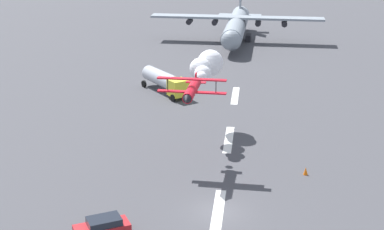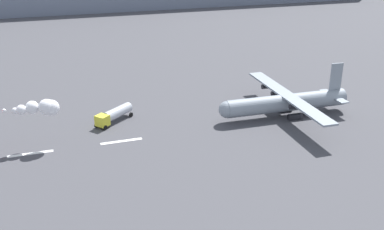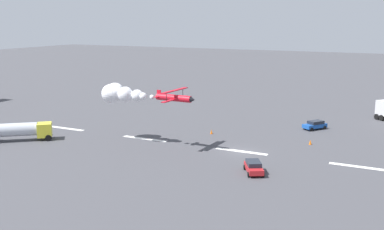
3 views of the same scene
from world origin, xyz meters
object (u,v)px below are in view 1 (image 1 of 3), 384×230
Objects in this scene: fuel_tanker_truck at (165,81)px; traffic_cone_far at (306,171)px; cargo_transport_plane at (236,26)px; airport_staff_sedan at (103,226)px; stunt_biplane_red at (206,67)px.

traffic_cone_far is (-25.18, -17.55, -1.37)m from fuel_tanker_truck.
cargo_transport_plane is 44.72× the size of traffic_cone_far.
airport_staff_sedan reaches higher than traffic_cone_far.
airport_staff_sedan is at bearing 174.45° from cargo_transport_plane.
cargo_transport_plane is 7.35× the size of airport_staff_sedan.
cargo_transport_plane reaches higher than stunt_biplane_red.
cargo_transport_plane is 60.98m from traffic_cone_far.
cargo_transport_plane is 2.00× the size of stunt_biplane_red.
stunt_biplane_red reaches higher than traffic_cone_far.
airport_staff_sedan is (-23.60, 5.83, -6.81)m from stunt_biplane_red.
stunt_biplane_red reaches higher than airport_staff_sedan.
cargo_transport_plane is 73.72m from airport_staff_sedan.
cargo_transport_plane is at bearing 8.72° from traffic_cone_far.
airport_staff_sedan is at bearing 166.14° from stunt_biplane_red.
cargo_transport_plane is 49.94m from stunt_biplane_red.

